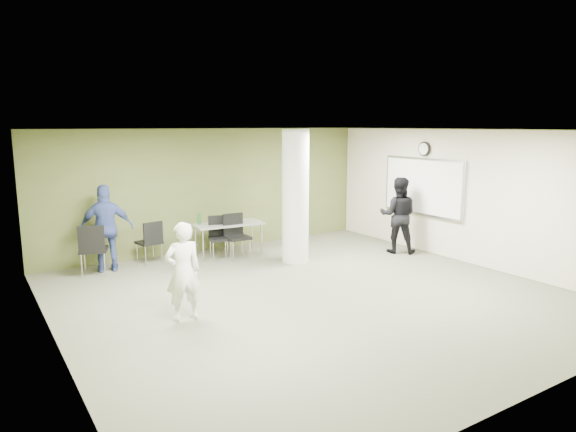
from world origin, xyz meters
TOP-DOWN VIEW (x-y plane):
  - floor at (0.00, 0.00)m, footprint 8.00×8.00m
  - ceiling at (0.00, 0.00)m, footprint 8.00×8.00m
  - wall_back at (0.00, 4.00)m, footprint 8.00×2.80m
  - wall_left at (-4.00, 0.00)m, footprint 0.02×8.00m
  - wall_right_cream at (4.00, 0.00)m, footprint 0.02×8.00m
  - column at (1.00, 2.00)m, footprint 0.56×0.56m
  - whiteboard at (3.92, 1.20)m, footprint 0.05×2.30m
  - wall_clock at (3.92, 1.20)m, footprint 0.06×0.32m
  - folding_table at (0.04, 3.28)m, footprint 1.57×0.79m
  - wastebasket at (-1.30, 2.62)m, footprint 0.26×0.26m
  - chair_back_left at (-2.86, 3.21)m, footprint 0.64×0.64m
  - chair_back_right at (-1.64, 3.49)m, footprint 0.52×0.52m
  - chair_table_left at (-0.24, 3.12)m, footprint 0.57×0.57m
  - chair_table_right at (0.06, 2.93)m, footprint 0.50×0.50m
  - woman_white at (-2.23, 0.12)m, footprint 0.57×0.39m
  - man_black at (3.40, 1.40)m, footprint 1.06×1.06m
  - man_blue at (-2.54, 3.40)m, footprint 1.09×0.64m

SIDE VIEW (x-z plane):
  - floor at x=0.00m, z-range 0.00..0.00m
  - wastebasket at x=-1.30m, z-range 0.00..0.30m
  - chair_back_right at x=-1.64m, z-range 0.07..0.98m
  - chair_table_left at x=-0.24m, z-range 0.08..1.01m
  - chair_table_right at x=0.06m, z-range 0.08..1.06m
  - chair_back_left at x=-2.86m, z-range 0.09..1.10m
  - folding_table at x=0.04m, z-range 0.19..1.16m
  - woman_white at x=-2.23m, z-range 0.00..1.49m
  - man_black at x=3.40m, z-range 0.00..1.73m
  - man_blue at x=-2.54m, z-range 0.00..1.74m
  - wall_back at x=0.00m, z-range 1.39..1.41m
  - wall_left at x=-4.00m, z-range 0.00..2.80m
  - wall_right_cream at x=4.00m, z-range 0.00..2.80m
  - column at x=1.00m, z-range 0.00..2.80m
  - whiteboard at x=3.92m, z-range 0.85..2.15m
  - wall_clock at x=3.92m, z-range 2.19..2.51m
  - ceiling at x=0.00m, z-range 2.80..2.80m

